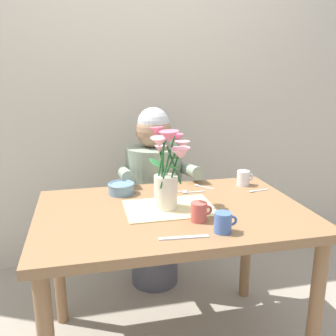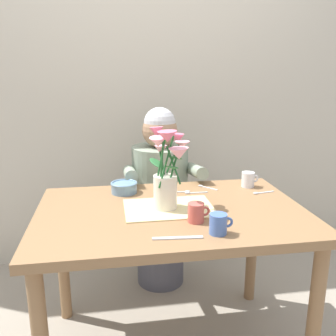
{
  "view_description": "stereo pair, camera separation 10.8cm",
  "coord_description": "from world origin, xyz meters",
  "px_view_note": "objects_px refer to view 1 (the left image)",
  "views": [
    {
      "loc": [
        -0.37,
        -1.51,
        1.35
      ],
      "look_at": [
        -0.01,
        0.05,
        0.92
      ],
      "focal_mm": 39.6,
      "sensor_mm": 36.0,
      "label": 1
    },
    {
      "loc": [
        -0.27,
        -1.53,
        1.35
      ],
      "look_at": [
        -0.01,
        0.05,
        0.92
      ],
      "focal_mm": 39.6,
      "sensor_mm": 36.0,
      "label": 2
    }
  ],
  "objects_px": {
    "coffee_cup": "(199,212)",
    "ceramic_bowl": "(121,188)",
    "seated_person": "(154,200)",
    "tea_cup": "(223,222)",
    "flower_vase": "(168,170)",
    "ceramic_mug": "(243,178)",
    "dinner_knife": "(184,237)"
  },
  "relations": [
    {
      "from": "ceramic_bowl",
      "to": "coffee_cup",
      "type": "height_order",
      "value": "coffee_cup"
    },
    {
      "from": "flower_vase",
      "to": "coffee_cup",
      "type": "distance_m",
      "value": 0.23
    },
    {
      "from": "ceramic_bowl",
      "to": "dinner_knife",
      "type": "relative_size",
      "value": 0.72
    },
    {
      "from": "seated_person",
      "to": "ceramic_mug",
      "type": "bearing_deg",
      "value": -42.68
    },
    {
      "from": "ceramic_bowl",
      "to": "seated_person",
      "type": "bearing_deg",
      "value": 56.12
    },
    {
      "from": "flower_vase",
      "to": "ceramic_mug",
      "type": "xyz_separation_m",
      "value": [
        0.48,
        0.26,
        -0.15
      ]
    },
    {
      "from": "ceramic_bowl",
      "to": "dinner_knife",
      "type": "distance_m",
      "value": 0.59
    },
    {
      "from": "ceramic_mug",
      "to": "seated_person",
      "type": "bearing_deg",
      "value": 140.21
    },
    {
      "from": "seated_person",
      "to": "coffee_cup",
      "type": "height_order",
      "value": "seated_person"
    },
    {
      "from": "seated_person",
      "to": "flower_vase",
      "type": "xyz_separation_m",
      "value": [
        -0.05,
        -0.61,
        0.36
      ]
    },
    {
      "from": "flower_vase",
      "to": "ceramic_bowl",
      "type": "xyz_separation_m",
      "value": [
        -0.18,
        0.26,
        -0.16
      ]
    },
    {
      "from": "tea_cup",
      "to": "ceramic_mug",
      "type": "xyz_separation_m",
      "value": [
        0.33,
        0.54,
        0.0
      ]
    },
    {
      "from": "flower_vase",
      "to": "ceramic_mug",
      "type": "height_order",
      "value": "flower_vase"
    },
    {
      "from": "seated_person",
      "to": "ceramic_bowl",
      "type": "height_order",
      "value": "seated_person"
    },
    {
      "from": "flower_vase",
      "to": "coffee_cup",
      "type": "relative_size",
      "value": 3.99
    },
    {
      "from": "tea_cup",
      "to": "coffee_cup",
      "type": "relative_size",
      "value": 1.0
    },
    {
      "from": "coffee_cup",
      "to": "dinner_knife",
      "type": "bearing_deg",
      "value": -126.17
    },
    {
      "from": "seated_person",
      "to": "ceramic_mug",
      "type": "distance_m",
      "value": 0.59
    },
    {
      "from": "ceramic_mug",
      "to": "tea_cup",
      "type": "bearing_deg",
      "value": -121.22
    },
    {
      "from": "dinner_knife",
      "to": "coffee_cup",
      "type": "bearing_deg",
      "value": 58.49
    },
    {
      "from": "dinner_knife",
      "to": "tea_cup",
      "type": "height_order",
      "value": "tea_cup"
    },
    {
      "from": "seated_person",
      "to": "dinner_knife",
      "type": "xyz_separation_m",
      "value": [
        -0.06,
        -0.91,
        0.18
      ]
    },
    {
      "from": "coffee_cup",
      "to": "ceramic_bowl",
      "type": "bearing_deg",
      "value": 123.3
    },
    {
      "from": "seated_person",
      "to": "flower_vase",
      "type": "distance_m",
      "value": 0.71
    },
    {
      "from": "dinner_knife",
      "to": "ceramic_mug",
      "type": "xyz_separation_m",
      "value": [
        0.49,
        0.56,
        0.04
      ]
    },
    {
      "from": "dinner_knife",
      "to": "tea_cup",
      "type": "bearing_deg",
      "value": 10.77
    },
    {
      "from": "ceramic_mug",
      "to": "ceramic_bowl",
      "type": "bearing_deg",
      "value": 179.43
    },
    {
      "from": "seated_person",
      "to": "tea_cup",
      "type": "bearing_deg",
      "value": -86.56
    },
    {
      "from": "coffee_cup",
      "to": "ceramic_mug",
      "type": "bearing_deg",
      "value": 47.13
    },
    {
      "from": "ceramic_mug",
      "to": "dinner_knife",
      "type": "bearing_deg",
      "value": -131.27
    },
    {
      "from": "ceramic_bowl",
      "to": "tea_cup",
      "type": "height_order",
      "value": "tea_cup"
    },
    {
      "from": "flower_vase",
      "to": "coffee_cup",
      "type": "xyz_separation_m",
      "value": [
        0.1,
        -0.16,
        -0.15
      ]
    }
  ]
}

